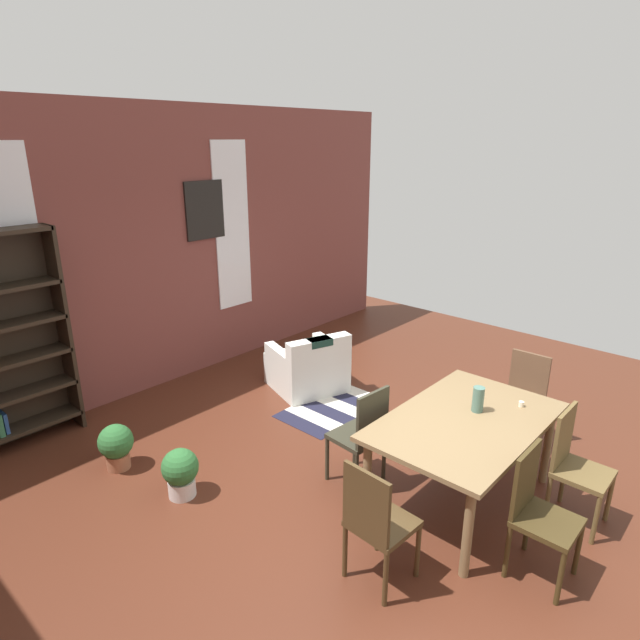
# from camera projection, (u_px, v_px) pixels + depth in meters

# --- Properties ---
(ground_plane) EXTENTS (10.01, 10.01, 0.00)m
(ground_plane) POSITION_uv_depth(u_px,v_px,m) (388.00, 511.00, 4.46)
(ground_plane) COLOR #512718
(back_wall_brick) EXTENTS (8.70, 0.12, 3.35)m
(back_wall_brick) POSITION_uv_depth(u_px,v_px,m) (138.00, 254.00, 6.21)
(back_wall_brick) COLOR brown
(back_wall_brick) RESTS_ON ground
(window_pane_0) EXTENTS (0.55, 0.02, 2.18)m
(window_pane_0) POSITION_uv_depth(u_px,v_px,m) (13.00, 259.00, 5.17)
(window_pane_0) COLOR white
(window_pane_1) EXTENTS (0.55, 0.02, 2.18)m
(window_pane_1) POSITION_uv_depth(u_px,v_px,m) (232.00, 226.00, 7.06)
(window_pane_1) COLOR white
(dining_table) EXTENTS (1.69, 1.07, 0.78)m
(dining_table) POSITION_uv_depth(u_px,v_px,m) (465.00, 428.00, 4.39)
(dining_table) COLOR olive
(dining_table) RESTS_ON ground
(vase_on_table) EXTENTS (0.10, 0.10, 0.22)m
(vase_on_table) POSITION_uv_depth(u_px,v_px,m) (478.00, 399.00, 4.45)
(vase_on_table) COLOR #4C7266
(vase_on_table) RESTS_ON dining_table
(tealight_candle_0) EXTENTS (0.04, 0.04, 0.05)m
(tealight_candle_0) POSITION_uv_depth(u_px,v_px,m) (521.00, 404.00, 4.56)
(tealight_candle_0) COLOR silver
(tealight_candle_0) RESTS_ON dining_table
(dining_chair_far_left) EXTENTS (0.43, 0.43, 0.95)m
(dining_chair_far_left) POSITION_uv_depth(u_px,v_px,m) (362.00, 433.00, 4.66)
(dining_chair_far_left) COLOR #313023
(dining_chair_far_left) RESTS_ON ground
(dining_chair_near_left) EXTENTS (0.40, 0.40, 0.95)m
(dining_chair_near_left) POSITION_uv_depth(u_px,v_px,m) (538.00, 510.00, 3.70)
(dining_chair_near_left) COLOR #3F3117
(dining_chair_near_left) RESTS_ON ground
(dining_chair_head_left) EXTENTS (0.42, 0.42, 0.95)m
(dining_chair_head_left) POSITION_uv_depth(u_px,v_px,m) (376.00, 521.00, 3.59)
(dining_chair_head_left) COLOR #46341C
(dining_chair_head_left) RESTS_ON ground
(dining_chair_head_right) EXTENTS (0.41, 0.41, 0.95)m
(dining_chair_head_right) POSITION_uv_depth(u_px,v_px,m) (522.00, 397.00, 5.30)
(dining_chair_head_right) COLOR brown
(dining_chair_head_right) RESTS_ON ground
(dining_chair_near_right) EXTENTS (0.40, 0.40, 0.95)m
(dining_chair_near_right) POSITION_uv_depth(u_px,v_px,m) (575.00, 463.00, 4.23)
(dining_chair_near_right) COLOR brown
(dining_chair_near_right) RESTS_ON ground
(bookshelf_tall) EXTENTS (1.01, 0.29, 2.16)m
(bookshelf_tall) POSITION_uv_depth(u_px,v_px,m) (5.00, 345.00, 5.12)
(bookshelf_tall) COLOR #2D2319
(bookshelf_tall) RESTS_ON ground
(armchair_white) EXTENTS (1.01, 1.01, 0.75)m
(armchair_white) POSITION_uv_depth(u_px,v_px,m) (308.00, 368.00, 6.56)
(armchair_white) COLOR white
(armchair_white) RESTS_ON ground
(potted_plant_by_shelf) EXTENTS (0.32, 0.32, 0.45)m
(potted_plant_by_shelf) POSITION_uv_depth(u_px,v_px,m) (180.00, 471.00, 4.59)
(potted_plant_by_shelf) COLOR silver
(potted_plant_by_shelf) RESTS_ON ground
(potted_plant_corner) EXTENTS (0.32, 0.32, 0.44)m
(potted_plant_corner) POSITION_uv_depth(u_px,v_px,m) (116.00, 445.00, 4.97)
(potted_plant_corner) COLOR #9E6042
(potted_plant_corner) RESTS_ON ground
(striped_rug) EXTENTS (1.21, 0.75, 0.01)m
(striped_rug) POSITION_uv_depth(u_px,v_px,m) (332.00, 408.00, 6.16)
(striped_rug) COLOR #1E1E33
(striped_rug) RESTS_ON ground
(framed_picture) EXTENTS (0.56, 0.03, 0.72)m
(framed_picture) POSITION_uv_depth(u_px,v_px,m) (205.00, 210.00, 6.68)
(framed_picture) COLOR black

